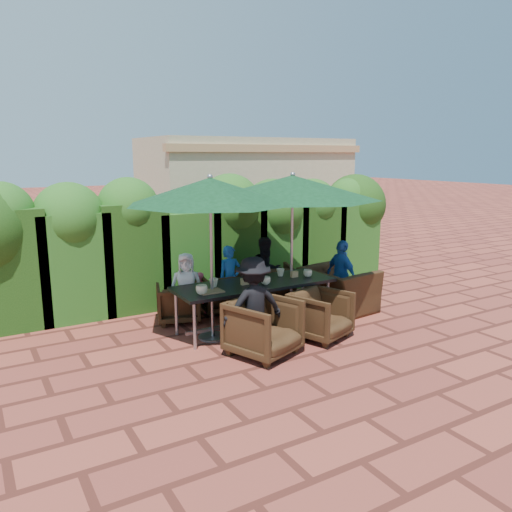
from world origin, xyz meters
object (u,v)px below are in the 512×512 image
dining_table (255,287)px  chair_far_right (271,283)px  chair_end_right (339,283)px  chair_far_mid (222,291)px  umbrella_left (210,191)px  chair_far_left (178,301)px  chair_near_left (264,325)px  chair_near_right (321,313)px  umbrella_right (293,187)px

dining_table → chair_far_right: chair_far_right is taller
chair_end_right → chair_far_right: bearing=33.9°
dining_table → chair_end_right: (1.75, 0.04, -0.17)m
chair_far_mid → chair_end_right: 2.07m
chair_far_right → umbrella_left: bearing=51.0°
chair_far_mid → chair_far_left: bearing=17.6°
chair_far_right → chair_end_right: 1.27m
chair_far_mid → chair_near_left: bearing=89.5°
umbrella_left → chair_far_mid: umbrella_left is taller
chair_near_right → umbrella_right: bearing=64.6°
chair_near_left → chair_far_mid: bearing=58.6°
chair_far_right → chair_near_right: (-0.30, -1.89, -0.00)m
umbrella_right → chair_end_right: size_ratio=2.42×
chair_near_right → umbrella_left: bearing=130.2°
umbrella_right → chair_far_right: (0.21, 0.96, -1.81)m
dining_table → chair_near_left: bearing=-114.0°
chair_far_right → chair_near_left: bearing=74.5°
dining_table → chair_far_mid: (-0.06, 1.04, -0.30)m
chair_near_left → chair_far_right: bearing=34.8°
chair_far_mid → chair_far_right: size_ratio=0.93×
umbrella_left → chair_far_left: size_ratio=3.54×
chair_far_left → chair_far_mid: (0.88, 0.11, 0.03)m
chair_far_left → chair_near_left: 1.99m
umbrella_right → chair_end_right: umbrella_right is taller
umbrella_left → umbrella_right: bearing=4.1°
chair_near_right → chair_far_right: bearing=61.4°
dining_table → chair_far_right: bearing=47.2°
chair_near_right → chair_end_right: 1.45m
chair_far_left → chair_far_right: 1.88m
chair_far_left → chair_far_mid: 0.88m
umbrella_left → chair_far_right: 2.71m
chair_far_mid → chair_near_left: chair_near_left is taller
umbrella_right → chair_near_left: umbrella_right is taller
dining_table → chair_far_right: 1.41m
umbrella_right → chair_far_mid: size_ratio=3.78×
chair_end_right → chair_far_left: bearing=66.0°
umbrella_left → chair_far_mid: (0.71, 1.10, -1.84)m
chair_far_left → chair_end_right: 2.83m
chair_far_right → chair_near_left: 2.44m
chair_near_left → chair_end_right: (2.19, 1.04, 0.08)m
dining_table → chair_near_right: 1.12m
chair_near_left → dining_table: bearing=45.3°
dining_table → chair_near_right: chair_near_right is taller
dining_table → chair_near_right: (0.64, -0.88, -0.28)m
chair_far_mid → dining_table: bearing=103.4°
dining_table → chair_far_mid: size_ratio=3.45×
chair_far_right → dining_table: bearing=66.2°
umbrella_right → chair_far_left: size_ratio=4.08×
umbrella_right → chair_far_left: umbrella_right is taller
dining_table → chair_near_right: size_ratio=3.25×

